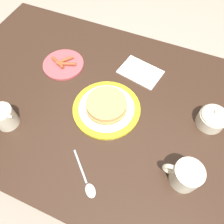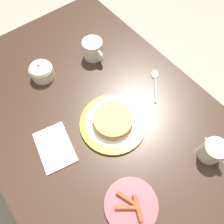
{
  "view_description": "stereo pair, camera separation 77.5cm",
  "coord_description": "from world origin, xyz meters",
  "px_view_note": "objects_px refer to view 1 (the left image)",
  "views": [
    {
      "loc": [
        -0.18,
        0.42,
        1.44
      ],
      "look_at": [
        -0.02,
        0.04,
        0.77
      ],
      "focal_mm": 35.0,
      "sensor_mm": 36.0,
      "label": 1
    },
    {
      "loc": [
        0.29,
        -0.2,
        1.5
      ],
      "look_at": [
        -0.02,
        0.04,
        0.77
      ],
      "focal_mm": 35.0,
      "sensor_mm": 36.0,
      "label": 2
    }
  ],
  "objects_px": {
    "coffee_mug": "(185,175)",
    "sugar_bowl": "(213,118)",
    "side_plate_bacon": "(63,64)",
    "spoon": "(87,182)",
    "napkin": "(140,72)",
    "pancake_plate": "(107,107)",
    "creamer_pitcher": "(4,117)"
  },
  "relations": [
    {
      "from": "side_plate_bacon",
      "to": "napkin",
      "type": "bearing_deg",
      "value": -164.17
    },
    {
      "from": "coffee_mug",
      "to": "spoon",
      "type": "height_order",
      "value": "coffee_mug"
    },
    {
      "from": "side_plate_bacon",
      "to": "coffee_mug",
      "type": "bearing_deg",
      "value": 154.54
    },
    {
      "from": "spoon",
      "to": "pancake_plate",
      "type": "bearing_deg",
      "value": -78.9
    },
    {
      "from": "creamer_pitcher",
      "to": "sugar_bowl",
      "type": "bearing_deg",
      "value": -157.01
    },
    {
      "from": "side_plate_bacon",
      "to": "spoon",
      "type": "xyz_separation_m",
      "value": [
        -0.32,
        0.41,
        -0.0
      ]
    },
    {
      "from": "side_plate_bacon",
      "to": "napkin",
      "type": "distance_m",
      "value": 0.33
    },
    {
      "from": "napkin",
      "to": "spoon",
      "type": "bearing_deg",
      "value": 89.59
    },
    {
      "from": "coffee_mug",
      "to": "napkin",
      "type": "relative_size",
      "value": 0.63
    },
    {
      "from": "pancake_plate",
      "to": "napkin",
      "type": "bearing_deg",
      "value": -104.16
    },
    {
      "from": "pancake_plate",
      "to": "creamer_pitcher",
      "type": "xyz_separation_m",
      "value": [
        0.31,
        0.19,
        0.02
      ]
    },
    {
      "from": "coffee_mug",
      "to": "napkin",
      "type": "distance_m",
      "value": 0.46
    },
    {
      "from": "spoon",
      "to": "napkin",
      "type": "bearing_deg",
      "value": -90.41
    },
    {
      "from": "side_plate_bacon",
      "to": "spoon",
      "type": "distance_m",
      "value": 0.51
    },
    {
      "from": "pancake_plate",
      "to": "creamer_pitcher",
      "type": "height_order",
      "value": "creamer_pitcher"
    },
    {
      "from": "pancake_plate",
      "to": "napkin",
      "type": "relative_size",
      "value": 1.35
    },
    {
      "from": "side_plate_bacon",
      "to": "sugar_bowl",
      "type": "relative_size",
      "value": 1.78
    },
    {
      "from": "coffee_mug",
      "to": "sugar_bowl",
      "type": "xyz_separation_m",
      "value": [
        -0.04,
        -0.24,
        -0.01
      ]
    },
    {
      "from": "pancake_plate",
      "to": "coffee_mug",
      "type": "relative_size",
      "value": 2.13
    },
    {
      "from": "coffee_mug",
      "to": "sugar_bowl",
      "type": "relative_size",
      "value": 1.21
    },
    {
      "from": "coffee_mug",
      "to": "side_plate_bacon",
      "type": "bearing_deg",
      "value": -25.46
    },
    {
      "from": "sugar_bowl",
      "to": "spoon",
      "type": "distance_m",
      "value": 0.48
    },
    {
      "from": "pancake_plate",
      "to": "sugar_bowl",
      "type": "distance_m",
      "value": 0.38
    },
    {
      "from": "creamer_pitcher",
      "to": "spoon",
      "type": "bearing_deg",
      "value": 167.38
    },
    {
      "from": "coffee_mug",
      "to": "creamer_pitcher",
      "type": "relative_size",
      "value": 1.04
    },
    {
      "from": "side_plate_bacon",
      "to": "sugar_bowl",
      "type": "distance_m",
      "value": 0.63
    },
    {
      "from": "pancake_plate",
      "to": "spoon",
      "type": "relative_size",
      "value": 1.92
    },
    {
      "from": "creamer_pitcher",
      "to": "napkin",
      "type": "bearing_deg",
      "value": -131.06
    },
    {
      "from": "coffee_mug",
      "to": "spoon",
      "type": "distance_m",
      "value": 0.3
    },
    {
      "from": "side_plate_bacon",
      "to": "napkin",
      "type": "relative_size",
      "value": 0.92
    },
    {
      "from": "napkin",
      "to": "spoon",
      "type": "relative_size",
      "value": 1.42
    },
    {
      "from": "sugar_bowl",
      "to": "spoon",
      "type": "relative_size",
      "value": 0.74
    }
  ]
}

